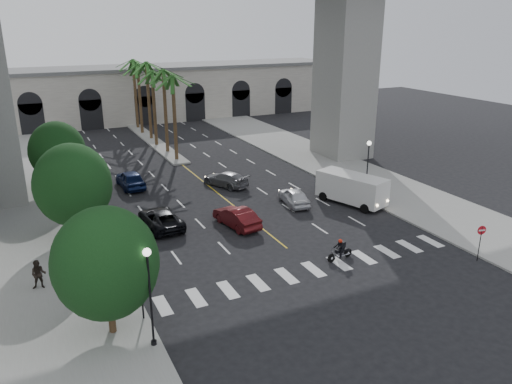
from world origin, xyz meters
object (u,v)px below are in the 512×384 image
object	(u,v)px
car_b	(237,217)
pedestrian_b	(39,274)
lamp_post_right	(368,164)
lamp_post_left_near	(150,289)
car_c	(161,218)
car_a	(294,196)
traffic_signal_near	(140,279)
car_d	(226,179)
lamp_post_left_far	(86,173)
cargo_van	(352,188)
car_e	(131,179)
motorcycle_rider	(341,250)
pedestrian_a	(100,242)
do_not_enter_sign	(481,236)
traffic_signal_far	(124,249)

from	to	relation	value
car_b	pedestrian_b	xyz separation A→B (m)	(-14.46, -3.89, 0.27)
lamp_post_right	lamp_post_left_near	bearing A→B (deg)	-150.31
lamp_post_left_near	car_c	xyz separation A→B (m)	(4.43, 14.58, -2.47)
lamp_post_left_near	car_a	bearing A→B (deg)	41.81
traffic_signal_near	car_d	distance (m)	23.32
lamp_post_left_near	lamp_post_left_far	xyz separation A→B (m)	(0.00, 21.00, 0.00)
lamp_post_left_near	cargo_van	bearing A→B (deg)	30.91
lamp_post_right	car_e	size ratio (longest dim) A/B	1.07
traffic_signal_near	car_b	world-z (taller)	traffic_signal_near
lamp_post_right	motorcycle_rider	distance (m)	13.02
car_b	car_c	size ratio (longest dim) A/B	0.88
lamp_post_left_far	motorcycle_rider	bearing A→B (deg)	-51.04
motorcycle_rider	pedestrian_a	bearing A→B (deg)	144.85
do_not_enter_sign	motorcycle_rider	bearing A→B (deg)	166.87
car_b	car_e	bearing A→B (deg)	-77.45
car_e	pedestrian_a	distance (m)	14.87
car_b	car_e	world-z (taller)	car_e
lamp_post_left_far	traffic_signal_near	world-z (taller)	lamp_post_left_far
car_e	lamp_post_left_far	bearing A→B (deg)	42.57
car_d	traffic_signal_near	bearing A→B (deg)	31.70
lamp_post_right	pedestrian_b	bearing A→B (deg)	-170.34
lamp_post_right	car_b	size ratio (longest dim) A/B	1.13
lamp_post_left_near	pedestrian_a	distance (m)	11.72
car_b	car_d	distance (m)	10.18
lamp_post_left_far	cargo_van	world-z (taller)	lamp_post_left_far
traffic_signal_far	cargo_van	xyz separation A→B (m)	(20.82, 6.02, -1.05)
lamp_post_left_far	do_not_enter_sign	distance (m)	30.54
car_a	car_b	xyz separation A→B (m)	(-6.48, -2.35, 0.04)
do_not_enter_sign	traffic_signal_far	bearing A→B (deg)	177.00
traffic_signal_far	car_b	xyz separation A→B (m)	(9.70, 5.71, -1.73)
car_a	do_not_enter_sign	bearing A→B (deg)	119.59
pedestrian_a	do_not_enter_sign	bearing A→B (deg)	-49.06
traffic_signal_far	car_e	distance (m)	19.52
traffic_signal_near	car_b	bearing A→B (deg)	45.04
car_e	cargo_van	bearing A→B (deg)	139.59
traffic_signal_far	pedestrian_a	xyz separation A→B (m)	(-0.74, 5.00, -1.47)
car_a	car_c	world-z (taller)	car_c
traffic_signal_near	car_e	bearing A→B (deg)	79.18
do_not_enter_sign	lamp_post_left_near	bearing A→B (deg)	-166.45
cargo_van	lamp_post_left_near	bearing A→B (deg)	-168.32
car_b	do_not_enter_sign	distance (m)	17.39
car_a	cargo_van	size ratio (longest dim) A/B	0.66
traffic_signal_near	car_e	distance (m)	23.43
motorcycle_rider	lamp_post_left_near	bearing A→B (deg)	-171.55
lamp_post_left_near	do_not_enter_sign	xyz separation A→B (m)	(21.90, -0.24, -1.38)
pedestrian_a	car_d	bearing A→B (deg)	16.00
car_a	traffic_signal_far	bearing A→B (deg)	35.29
car_b	car_d	world-z (taller)	car_b
motorcycle_rider	car_c	distance (m)	14.16
lamp_post_left_far	traffic_signal_near	xyz separation A→B (m)	(0.10, -18.50, -0.71)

